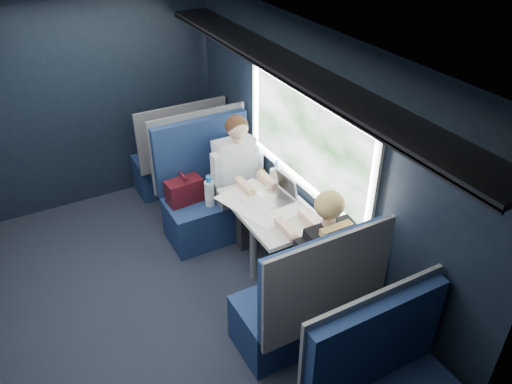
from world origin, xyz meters
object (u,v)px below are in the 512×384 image
table (269,215)px  woman (321,252)px  cup (273,173)px  seat_bay_far (304,305)px  man (240,173)px  bottle_small (277,172)px  seat_bay_near (210,196)px  laptop (281,191)px  seat_row_front (179,159)px

table → woman: (0.07, -0.71, 0.06)m
cup → seat_bay_far: bearing=-110.1°
man → table: bearing=-95.5°
man → bottle_small: size_ratio=5.97×
seat_bay_far → bottle_small: size_ratio=5.69×
man → seat_bay_near: bearing=146.6°
seat_bay_far → bottle_small: seat_bay_far is taller
table → woman: bearing=-84.5°
seat_bay_near → woman: woman is taller
laptop → cup: laptop is taller
seat_bay_near → seat_bay_far: same height
seat_row_front → bottle_small: seat_row_front is taller
man → bottle_small: man is taller
table → woman: woman is taller
man → laptop: 0.61m
seat_row_front → man: bearing=-77.2°
seat_bay_far → woman: 0.43m
woman → bottle_small: (0.23, 1.07, 0.11)m
seat_bay_near → bottle_small: (0.49, -0.51, 0.41)m
bottle_small → woman: bearing=-102.1°
seat_row_front → man: (0.25, -1.10, 0.31)m
bottle_small → seat_row_front: bearing=108.6°
table → seat_bay_far: seat_bay_far is taller
seat_bay_far → man: 1.62m
seat_bay_near → table: bearing=-77.3°
seat_bay_near → bottle_small: seat_bay_near is taller
bottle_small → seat_bay_near: bearing=134.3°
table → seat_bay_near: size_ratio=0.79×
seat_bay_near → seat_bay_far: 1.75m
seat_bay_near → cup: bearing=-41.2°
seat_bay_far → woman: (0.25, 0.17, 0.31)m
woman → cup: 1.17m
woman → seat_bay_near: bearing=99.5°
seat_bay_near → woman: (0.26, -1.58, 0.31)m
seat_bay_far → woman: size_ratio=0.95×
seat_bay_near → laptop: (0.37, -0.77, 0.38)m
seat_bay_near → laptop: 0.94m
laptop → bottle_small: size_ratio=1.46×
seat_bay_near → woman: 1.63m
seat_bay_far → woman: woman is taller
seat_bay_far → seat_bay_near: bearing=90.5°
table → seat_bay_far: (-0.18, -0.87, -0.25)m
seat_bay_far → seat_row_front: 2.67m
seat_row_front → cup: size_ratio=13.59×
seat_row_front → table: bearing=-84.2°
seat_bay_near → cup: 0.75m
man → seat_row_front: bearing=102.8°
seat_bay_far → table: bearing=78.2°
woman → bottle_small: woman is taller
bottle_small → laptop: bearing=-114.4°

